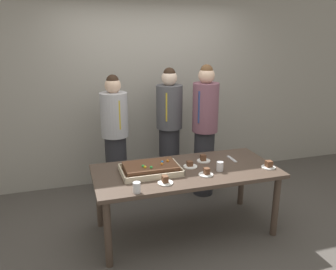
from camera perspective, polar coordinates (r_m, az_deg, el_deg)
ground_plane at (r=3.93m, az=2.86°, el=-15.61°), size 12.00×12.00×0.00m
interior_back_panel at (r=4.89m, az=-3.35°, el=9.62°), size 8.00×0.12×3.00m
party_table at (r=3.63m, az=3.00°, el=-6.95°), size 1.93×0.89×0.72m
sheet_cake at (r=3.49m, az=-2.94°, el=-5.71°), size 0.61×0.40×0.12m
plated_slice_near_left at (r=3.83m, az=5.97°, el=-4.08°), size 0.15×0.15×0.08m
plated_slice_near_right at (r=3.47m, az=6.45°, el=-6.36°), size 0.15×0.15×0.07m
plated_slice_far_left at (r=3.27m, az=-0.47°, el=-7.74°), size 0.15×0.15×0.07m
plated_slice_far_right at (r=3.79m, az=16.56°, el=-4.91°), size 0.15×0.15×0.08m
plated_slice_center_front at (r=3.66m, az=3.73°, el=-5.08°), size 0.15×0.15×0.06m
drink_cup_nearest at (r=3.58m, az=8.72°, el=-5.23°), size 0.07×0.07×0.10m
drink_cup_middle at (r=3.09m, az=-5.28°, el=-8.79°), size 0.07×0.07×0.10m
cake_server_utensil at (r=3.94m, az=10.71°, el=-3.98°), size 0.03×0.20×0.01m
person_serving_front at (r=4.43m, az=6.20°, el=0.97°), size 0.33×0.33×1.74m
person_green_shirt_behind at (r=4.37m, az=-8.88°, el=-0.25°), size 0.34×0.34×1.63m
person_striped_tie_right at (r=4.54m, az=0.22°, el=1.02°), size 0.35×0.35×1.69m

